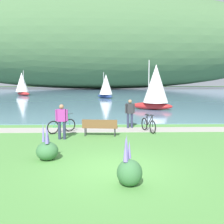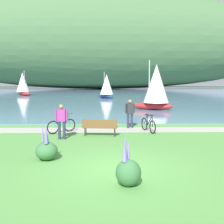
{
  "view_description": "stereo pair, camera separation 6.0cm",
  "coord_description": "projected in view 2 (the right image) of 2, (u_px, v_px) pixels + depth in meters",
  "views": [
    {
      "loc": [
        -0.33,
        -8.64,
        2.93
      ],
      "look_at": [
        0.1,
        7.11,
        1.0
      ],
      "focal_mm": 43.53,
      "sensor_mm": 36.0,
      "label": 1
    },
    {
      "loc": [
        -0.27,
        -8.64,
        2.93
      ],
      "look_at": [
        0.1,
        7.11,
        1.0
      ],
      "focal_mm": 43.53,
      "sensor_mm": 36.0,
      "label": 2
    }
  ],
  "objects": [
    {
      "name": "distant_hillside",
      "position": [
        99.0,
        42.0,
        76.11
      ],
      "size": [
        114.44,
        28.0,
        26.34
      ],
      "primitive_type": "ellipsoid",
      "color": "#42663D",
      "rests_on": "bay_water"
    },
    {
      "name": "park_bench_near_camera",
      "position": [
        100.0,
        126.0,
        13.9
      ],
      "size": [
        1.84,
        0.68,
        0.88
      ],
      "color": "brown",
      "rests_on": "ground"
    },
    {
      "name": "sailboat_mid_bay",
      "position": [
        23.0,
        84.0,
        47.3
      ],
      "size": [
        3.48,
        3.45,
        4.34
      ],
      "color": "#B22323",
      "rests_on": "bay_water"
    },
    {
      "name": "ground_plane",
      "position": [
        114.0,
        168.0,
        8.94
      ],
      "size": [
        200.0,
        200.0,
        0.0
      ],
      "primitive_type": "plane",
      "color": "#518E42"
    },
    {
      "name": "bicycle_leaning_near_bench",
      "position": [
        62.0,
        126.0,
        14.78
      ],
      "size": [
        1.39,
        1.19,
        1.01
      ],
      "color": "black",
      "rests_on": "ground"
    },
    {
      "name": "shoreline_path",
      "position": [
        110.0,
        130.0,
        15.64
      ],
      "size": [
        60.0,
        1.5,
        0.01
      ],
      "primitive_type": "cube",
      "color": "#A39E93",
      "rests_on": "ground"
    },
    {
      "name": "echium_bush_mid_cluster",
      "position": [
        128.0,
        171.0,
        7.43
      ],
      "size": [
        0.7,
        0.7,
        1.45
      ],
      "color": "#386B3D",
      "rests_on": "ground"
    },
    {
      "name": "bay_water",
      "position": [
        107.0,
        93.0,
        57.16
      ],
      "size": [
        180.0,
        80.0,
        0.04
      ],
      "primitive_type": "cube",
      "color": "#5B7F9E",
      "rests_on": "ground"
    },
    {
      "name": "sailboat_nearest_to_shore",
      "position": [
        106.0,
        86.0,
        40.51
      ],
      "size": [
        2.96,
        3.22,
        3.89
      ],
      "color": "navy",
      "rests_on": "bay_water"
    },
    {
      "name": "sailboat_toward_hillside",
      "position": [
        156.0,
        87.0,
        25.22
      ],
      "size": [
        4.05,
        3.04,
        4.62
      ],
      "color": "#B22323",
      "rests_on": "bay_water"
    },
    {
      "name": "person_on_the_grass",
      "position": [
        62.0,
        119.0,
        13.12
      ],
      "size": [
        0.61,
        0.24,
        1.71
      ],
      "color": "#282D47",
      "rests_on": "ground"
    },
    {
      "name": "bicycle_beside_path",
      "position": [
        148.0,
        125.0,
        15.04
      ],
      "size": [
        0.56,
        1.71,
        1.01
      ],
      "color": "black",
      "rests_on": "ground"
    },
    {
      "name": "echium_bush_closest_to_camera",
      "position": [
        47.0,
        150.0,
        9.82
      ],
      "size": [
        0.8,
        0.8,
        1.41
      ],
      "color": "#386B3D",
      "rests_on": "ground"
    },
    {
      "name": "person_at_shoreline",
      "position": [
        130.0,
        112.0,
        16.14
      ],
      "size": [
        0.59,
        0.31,
        1.71
      ],
      "color": "#282D47",
      "rests_on": "ground"
    }
  ]
}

